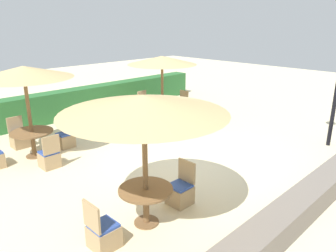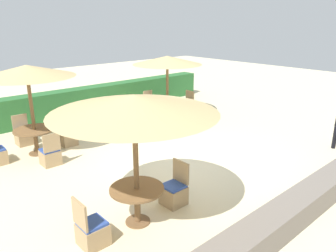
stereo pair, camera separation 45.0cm
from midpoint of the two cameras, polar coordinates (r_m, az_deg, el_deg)
The scene contains 18 objects.
ground_plane at distance 9.13m, azimuth 3.95°, elevation -6.26°, with size 40.00×40.00×0.00m, color beige.
hedge_row at distance 13.75m, azimuth -14.78°, elevation 3.98°, with size 13.00×0.70×1.11m, color #2D6B33.
stone_border at distance 7.32m, azimuth 24.17°, elevation -12.20°, with size 10.00×0.56×0.51m, color slate.
parasol_front_left at distance 5.65m, azimuth -3.68°, elevation 3.77°, with size 2.98×2.98×2.53m.
round_table_front_left at distance 6.33m, azimuth -3.35°, elevation -12.06°, with size 1.03×1.03×0.74m.
patio_chair_front_left_west at distance 6.03m, azimuth -10.95°, elevation -17.65°, with size 0.46×0.46×0.93m.
patio_chair_front_left_east at distance 7.08m, azimuth 2.93°, elevation -11.50°, with size 0.46×0.46×0.93m.
parasol_back_left at distance 9.69m, azimuth -22.17°, elevation 8.81°, with size 2.60×2.60×2.59m.
round_table_back_left at distance 10.10m, azimuth -20.98°, elevation -1.30°, with size 1.17×1.17×0.76m.
patio_chair_back_left_south at distance 9.32m, azimuth -18.51°, elevation -4.94°, with size 0.46×0.46×0.93m.
patio_chair_back_left_east at distance 10.62m, azimuth -15.78°, elevation -1.85°, with size 0.46×0.46×0.93m.
patio_chair_back_left_north at distance 11.14m, azimuth -22.76°, elevation -1.68°, with size 0.46×0.46×0.93m.
parasol_back_right at distance 12.72m, azimuth 0.91°, elevation 11.35°, with size 2.66×2.66×2.44m.
round_table_back_right at distance 13.02m, azimuth 0.88°, elevation 4.02°, with size 1.13×1.13×0.75m.
patio_chair_back_right_east at distance 13.79m, azimuth 4.17°, elevation 3.32°, with size 0.46×0.46×0.93m.
patio_chair_back_right_south at distance 12.34m, azimuth 4.05°, elevation 1.56°, with size 0.46×0.46×0.93m.
patio_chair_back_right_west at distance 12.38m, azimuth -2.65°, elevation 1.63°, with size 0.46×0.46×0.93m.
patio_chair_back_right_north at distance 13.78m, azimuth -2.08°, elevation 3.34°, with size 0.46×0.46×0.93m.
Camera 2 is at (-5.84, -5.92, 3.74)m, focal length 35.00 mm.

